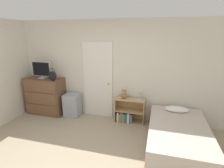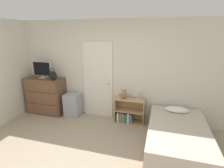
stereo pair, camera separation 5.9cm
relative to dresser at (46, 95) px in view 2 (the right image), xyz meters
name	(u,v)px [view 2 (the right image)]	position (x,y,z in m)	size (l,w,h in m)	color
wall_back	(108,71)	(1.74, 0.29, 0.76)	(10.00, 0.06, 2.55)	beige
door_closed	(98,80)	(1.50, 0.23, 0.49)	(0.80, 0.09, 2.01)	silver
dresser	(46,95)	(0.00, 0.00, 0.00)	(1.05, 0.48, 1.03)	brown
tv	(42,69)	(-0.03, -0.01, 0.75)	(0.55, 0.16, 0.45)	#B7B7BC
handbag	(53,76)	(0.39, -0.14, 0.64)	(0.23, 0.11, 0.33)	black
storage_bin	(73,105)	(0.81, 0.04, -0.21)	(0.41, 0.39, 0.62)	#999EA8
bookshelf	(128,113)	(2.34, 0.08, -0.27)	(0.74, 0.31, 0.63)	tan
teddy_bear	(124,95)	(2.23, 0.08, 0.22)	(0.15, 0.15, 0.23)	#8C6647
desk_lamp	(139,93)	(2.62, 0.04, 0.31)	(0.14, 0.13, 0.27)	#B2B2B7
bed	(177,137)	(3.49, -0.72, -0.27)	(1.16, 1.94, 0.60)	brown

